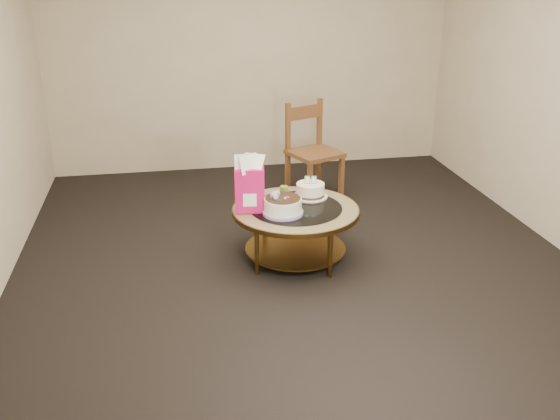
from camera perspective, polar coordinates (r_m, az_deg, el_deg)
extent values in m
plane|color=black|center=(5.15, 1.40, -4.49)|extent=(5.00, 5.00, 0.00)
cube|color=beige|center=(7.14, -2.71, 14.04)|extent=(4.50, 0.02, 2.60)
cube|color=beige|center=(2.44, 13.74, -3.07)|extent=(4.50, 0.02, 2.60)
cylinder|color=brown|center=(5.31, 4.65, -1.19)|extent=(0.04, 0.04, 0.42)
cylinder|color=brown|center=(5.34, -1.44, -1.00)|extent=(0.04, 0.04, 0.42)
cylinder|color=brown|center=(4.83, -2.13, -3.64)|extent=(0.04, 0.04, 0.42)
cylinder|color=brown|center=(4.80, 4.61, -3.87)|extent=(0.04, 0.04, 0.42)
cylinder|color=brown|center=(5.10, 1.41, -3.48)|extent=(0.82, 0.82, 0.02)
cylinder|color=brown|center=(4.97, 1.45, -0.03)|extent=(1.02, 1.02, 0.04)
cylinder|color=#A18E59|center=(4.96, 1.45, 0.12)|extent=(1.00, 1.00, 0.01)
cylinder|color=black|center=(4.96, 1.45, 0.20)|extent=(0.74, 0.74, 0.01)
cylinder|color=#A887BF|center=(4.83, 0.26, -0.21)|extent=(0.32, 0.32, 0.02)
cylinder|color=white|center=(4.81, 0.27, 0.36)|extent=(0.29, 0.29, 0.13)
cylinder|color=black|center=(4.79, 0.27, 1.11)|extent=(0.27, 0.27, 0.01)
sphere|color=#A887BF|center=(4.78, -0.60, 1.39)|extent=(0.06, 0.06, 0.06)
sphere|color=#A887BF|center=(4.82, -0.27, 1.53)|extent=(0.05, 0.05, 0.05)
sphere|color=#A887BF|center=(4.74, -0.40, 1.16)|extent=(0.04, 0.04, 0.04)
cone|color=#1E7231|center=(4.79, -0.10, 1.23)|extent=(0.04, 0.04, 0.03)
cone|color=#1E7231|center=(4.76, -0.80, 1.09)|extent=(0.04, 0.04, 0.03)
cone|color=#1E7231|center=(4.85, -0.19, 1.49)|extent=(0.03, 0.03, 0.03)
cone|color=#1E7231|center=(4.74, 0.00, 0.98)|extent=(0.04, 0.04, 0.03)
cylinder|color=white|center=(5.18, 2.78, 1.27)|extent=(0.29, 0.29, 0.01)
cylinder|color=#482B14|center=(5.17, 2.78, 1.43)|extent=(0.24, 0.24, 0.02)
cylinder|color=white|center=(5.15, 2.79, 1.98)|extent=(0.23, 0.23, 0.09)
cube|color=#4CB254|center=(5.13, 2.51, 2.78)|extent=(0.04, 0.02, 0.07)
cube|color=white|center=(5.13, 2.51, 2.78)|extent=(0.03, 0.02, 0.05)
cube|color=#3C76CD|center=(5.13, 3.11, 2.78)|extent=(0.04, 0.02, 0.07)
cube|color=white|center=(5.13, 3.11, 2.78)|extent=(0.03, 0.02, 0.05)
cube|color=#DA1467|center=(4.83, -2.79, 1.86)|extent=(0.24, 0.15, 0.35)
cube|color=white|center=(4.86, -2.77, 1.17)|extent=(0.12, 0.14, 0.10)
cube|color=#D1B156|center=(5.19, 0.37, 1.31)|extent=(0.13, 0.13, 0.01)
cylinder|color=gold|center=(5.18, 0.37, 1.42)|extent=(0.13, 0.13, 0.01)
cylinder|color=olive|center=(5.17, 0.37, 1.83)|extent=(0.07, 0.07, 0.07)
cylinder|color=black|center=(5.15, 0.37, 2.24)|extent=(0.00, 0.00, 0.01)
cube|color=brown|center=(6.25, 3.20, 5.18)|extent=(0.59, 0.59, 0.04)
cube|color=brown|center=(6.07, 2.74, 2.25)|extent=(0.06, 0.06, 0.49)
cube|color=brown|center=(6.29, 5.62, 2.90)|extent=(0.06, 0.06, 0.49)
cube|color=brown|center=(6.37, 0.71, 3.25)|extent=(0.06, 0.06, 0.49)
cube|color=brown|center=(6.58, 3.53, 3.85)|extent=(0.06, 0.06, 0.49)
cube|color=brown|center=(6.23, 0.73, 7.53)|extent=(0.06, 0.06, 0.50)
cube|color=brown|center=(6.44, 3.63, 7.99)|extent=(0.06, 0.06, 0.50)
cube|color=brown|center=(6.30, 2.22, 8.91)|extent=(0.37, 0.18, 0.13)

